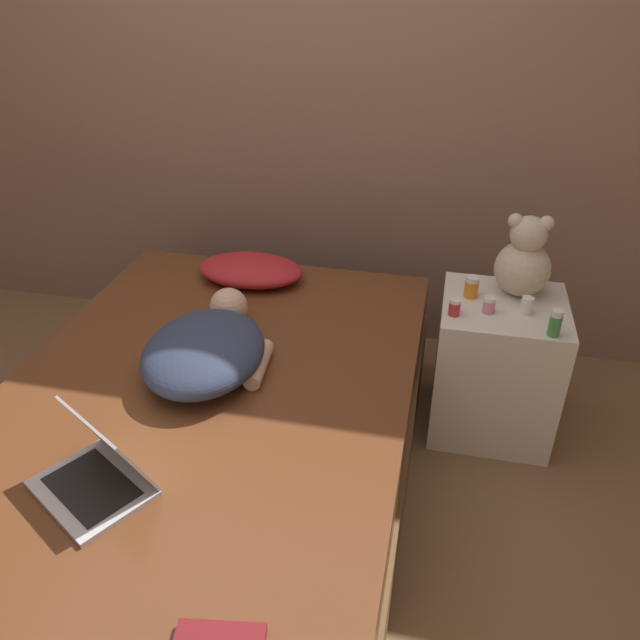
# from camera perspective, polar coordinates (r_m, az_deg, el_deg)

# --- Properties ---
(ground_plane) EXTENTS (12.00, 12.00, 0.00)m
(ground_plane) POSITION_cam_1_polar(r_m,az_deg,el_deg) (2.54, -9.57, -15.43)
(ground_plane) COLOR brown
(wall_back) EXTENTS (8.00, 0.06, 2.60)m
(wall_back) POSITION_cam_1_polar(r_m,az_deg,el_deg) (3.05, -2.50, 21.31)
(wall_back) COLOR #846656
(wall_back) RESTS_ON ground_plane
(bed) EXTENTS (1.44, 2.08, 0.50)m
(bed) POSITION_cam_1_polar(r_m,az_deg,el_deg) (2.36, -10.10, -11.29)
(bed) COLOR brown
(bed) RESTS_ON ground_plane
(nightstand) EXTENTS (0.49, 0.47, 0.60)m
(nightstand) POSITION_cam_1_polar(r_m,az_deg,el_deg) (2.73, 15.72, -4.09)
(nightstand) COLOR silver
(nightstand) RESTS_ON ground_plane
(pillow) EXTENTS (0.48, 0.31, 0.11)m
(pillow) POSITION_cam_1_polar(r_m,az_deg,el_deg) (2.85, -6.35, 4.58)
(pillow) COLOR red
(pillow) RESTS_ON bed
(person_lying) EXTENTS (0.46, 0.69, 0.17)m
(person_lying) POSITION_cam_1_polar(r_m,az_deg,el_deg) (2.27, -10.26, -2.50)
(person_lying) COLOR #2D3851
(person_lying) RESTS_ON bed
(laptop) EXTENTS (0.40, 0.38, 0.24)m
(laptop) POSITION_cam_1_polar(r_m,az_deg,el_deg) (1.91, -19.63, -12.91)
(laptop) COLOR silver
(laptop) RESTS_ON bed
(teddy_bear) EXTENTS (0.22, 0.22, 0.34)m
(teddy_bear) POSITION_cam_1_polar(r_m,az_deg,el_deg) (2.61, 18.13, 5.20)
(teddy_bear) COLOR beige
(teddy_bear) RESTS_ON nightstand
(bottle_red) EXTENTS (0.04, 0.04, 0.07)m
(bottle_red) POSITION_cam_1_polar(r_m,az_deg,el_deg) (2.43, 12.20, 1.14)
(bottle_red) COLOR #B72D2D
(bottle_red) RESTS_ON nightstand
(bottle_pink) EXTENTS (0.05, 0.05, 0.06)m
(bottle_pink) POSITION_cam_1_polar(r_m,az_deg,el_deg) (2.48, 15.20, 1.32)
(bottle_pink) COLOR pink
(bottle_pink) RESTS_ON nightstand
(bottle_green) EXTENTS (0.04, 0.04, 0.10)m
(bottle_green) POSITION_cam_1_polar(r_m,az_deg,el_deg) (2.40, 20.71, -0.28)
(bottle_green) COLOR #3D8E4C
(bottle_green) RESTS_ON nightstand
(bottle_white) EXTENTS (0.05, 0.05, 0.07)m
(bottle_white) POSITION_cam_1_polar(r_m,az_deg,el_deg) (2.52, 18.40, 1.26)
(bottle_white) COLOR white
(bottle_white) RESTS_ON nightstand
(bottle_orange) EXTENTS (0.06, 0.06, 0.09)m
(bottle_orange) POSITION_cam_1_polar(r_m,az_deg,el_deg) (2.57, 13.68, 2.95)
(bottle_orange) COLOR orange
(bottle_orange) RESTS_ON nightstand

